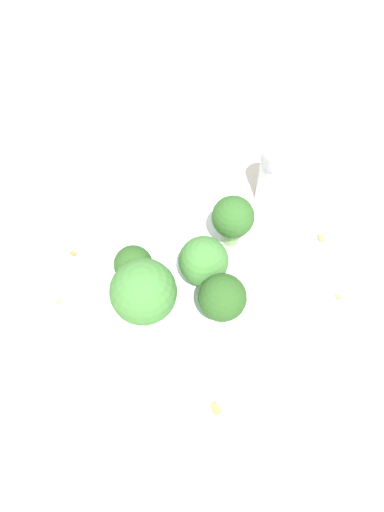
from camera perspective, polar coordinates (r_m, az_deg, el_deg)
name	(u,v)px	position (r m, az deg, el deg)	size (l,w,h in m)	color
ground_plane	(192,300)	(0.50, 0.00, -5.03)	(3.00, 3.00, 0.00)	beige
bowl	(192,288)	(0.48, 0.00, -3.66)	(0.20, 0.20, 0.05)	silver
broccoli_floret_0	(143,292)	(0.41, -5.57, -4.15)	(0.06, 0.06, 0.07)	#84AD66
broccoli_floret_1	(204,262)	(0.43, 1.32, -0.66)	(0.04, 0.04, 0.05)	#84AD66
broccoli_floret_2	(222,299)	(0.41, 3.48, -4.87)	(0.04, 0.04, 0.06)	#8EB770
broccoli_floret_3	(133,266)	(0.43, -6.70, -1.12)	(0.03, 0.03, 0.05)	#8EB770
broccoli_floret_4	(233,219)	(0.45, 4.69, 4.29)	(0.04, 0.04, 0.06)	#7A9E5B
pepper_shaker	(273,176)	(0.55, 9.27, 9.05)	(0.03, 0.03, 0.08)	silver
almond_crumb_0	(321,237)	(0.55, 14.58, 2.12)	(0.01, 0.01, 0.01)	#AD7F4C
almond_crumb_1	(338,296)	(0.52, 16.38, -4.43)	(0.01, 0.00, 0.01)	#AD7F4C
almond_crumb_2	(216,408)	(0.46, 2.75, -16.98)	(0.01, 0.01, 0.01)	olive
almond_crumb_3	(58,301)	(0.52, -15.10, -5.00)	(0.01, 0.00, 0.01)	tan
almond_crumb_4	(73,253)	(0.54, -13.44, 0.36)	(0.01, 0.00, 0.01)	olive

